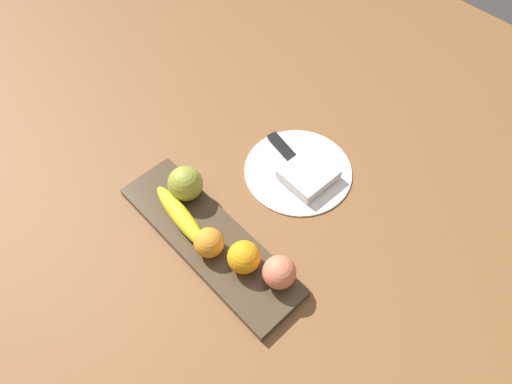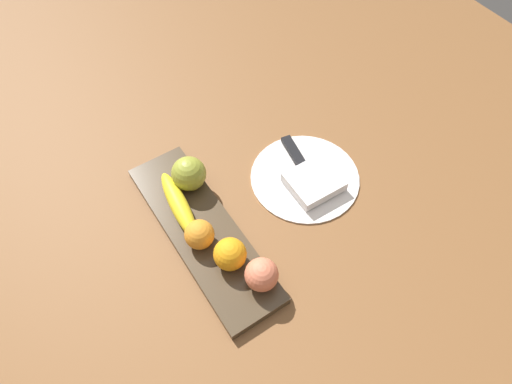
{
  "view_description": "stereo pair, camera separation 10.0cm",
  "coord_description": "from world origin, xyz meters",
  "px_view_note": "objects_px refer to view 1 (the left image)",
  "views": [
    {
      "loc": [
        0.36,
        -0.22,
        0.88
      ],
      "look_at": [
        -0.05,
        0.17,
        0.05
      ],
      "focal_mm": 32.29,
      "sensor_mm": 36.0,
      "label": 1
    },
    {
      "loc": [
        0.43,
        -0.14,
        0.88
      ],
      "look_at": [
        -0.05,
        0.17,
        0.05
      ],
      "focal_mm": 32.29,
      "sensor_mm": 36.0,
      "label": 2
    }
  ],
  "objects_px": {
    "orange_near_apple": "(244,257)",
    "fruit_tray": "(209,239)",
    "apple": "(185,184)",
    "dinner_plate": "(298,170)",
    "folded_napkin": "(309,174)",
    "knife": "(285,151)",
    "banana": "(181,216)",
    "orange_near_banana": "(209,243)",
    "peach": "(279,272)"
  },
  "relations": [
    {
      "from": "fruit_tray",
      "to": "folded_napkin",
      "type": "relative_size",
      "value": 4.04
    },
    {
      "from": "apple",
      "to": "dinner_plate",
      "type": "distance_m",
      "value": 0.27
    },
    {
      "from": "fruit_tray",
      "to": "orange_near_apple",
      "type": "xyz_separation_m",
      "value": [
        0.1,
        0.01,
        0.04
      ]
    },
    {
      "from": "dinner_plate",
      "to": "orange_near_apple",
      "type": "bearing_deg",
      "value": -69.52
    },
    {
      "from": "orange_near_banana",
      "to": "orange_near_apple",
      "type": "bearing_deg",
      "value": 21.1
    },
    {
      "from": "orange_near_banana",
      "to": "apple",
      "type": "bearing_deg",
      "value": 159.21
    },
    {
      "from": "apple",
      "to": "banana",
      "type": "relative_size",
      "value": 0.41
    },
    {
      "from": "apple",
      "to": "dinner_plate",
      "type": "bearing_deg",
      "value": 63.73
    },
    {
      "from": "folded_napkin",
      "to": "knife",
      "type": "height_order",
      "value": "folded_napkin"
    },
    {
      "from": "fruit_tray",
      "to": "knife",
      "type": "xyz_separation_m",
      "value": [
        -0.06,
        0.29,
        0.0
      ]
    },
    {
      "from": "banana",
      "to": "orange_near_apple",
      "type": "bearing_deg",
      "value": 15.57
    },
    {
      "from": "apple",
      "to": "banana",
      "type": "bearing_deg",
      "value": -48.05
    },
    {
      "from": "fruit_tray",
      "to": "peach",
      "type": "height_order",
      "value": "peach"
    },
    {
      "from": "banana",
      "to": "dinner_plate",
      "type": "xyz_separation_m",
      "value": [
        0.07,
        0.29,
        -0.04
      ]
    },
    {
      "from": "peach",
      "to": "knife",
      "type": "relative_size",
      "value": 0.37
    },
    {
      "from": "apple",
      "to": "peach",
      "type": "distance_m",
      "value": 0.29
    },
    {
      "from": "fruit_tray",
      "to": "orange_near_banana",
      "type": "bearing_deg",
      "value": -34.11
    },
    {
      "from": "orange_near_apple",
      "to": "orange_near_banana",
      "type": "relative_size",
      "value": 1.08
    },
    {
      "from": "banana",
      "to": "peach",
      "type": "bearing_deg",
      "value": 19.37
    },
    {
      "from": "peach",
      "to": "dinner_plate",
      "type": "relative_size",
      "value": 0.26
    },
    {
      "from": "fruit_tray",
      "to": "apple",
      "type": "relative_size",
      "value": 5.94
    },
    {
      "from": "orange_near_apple",
      "to": "orange_near_banana",
      "type": "bearing_deg",
      "value": -158.9
    },
    {
      "from": "orange_near_apple",
      "to": "folded_napkin",
      "type": "distance_m",
      "value": 0.28
    },
    {
      "from": "apple",
      "to": "folded_napkin",
      "type": "relative_size",
      "value": 0.68
    },
    {
      "from": "fruit_tray",
      "to": "banana",
      "type": "relative_size",
      "value": 2.45
    },
    {
      "from": "fruit_tray",
      "to": "folded_napkin",
      "type": "xyz_separation_m",
      "value": [
        0.03,
        0.28,
        0.01
      ]
    },
    {
      "from": "dinner_plate",
      "to": "folded_napkin",
      "type": "bearing_deg",
      "value": 0.0
    },
    {
      "from": "fruit_tray",
      "to": "knife",
      "type": "relative_size",
      "value": 2.57
    },
    {
      "from": "orange_near_apple",
      "to": "peach",
      "type": "relative_size",
      "value": 1.01
    },
    {
      "from": "orange_near_banana",
      "to": "knife",
      "type": "relative_size",
      "value": 0.35
    },
    {
      "from": "peach",
      "to": "apple",
      "type": "bearing_deg",
      "value": -179.59
    },
    {
      "from": "fruit_tray",
      "to": "orange_near_apple",
      "type": "height_order",
      "value": "orange_near_apple"
    },
    {
      "from": "peach",
      "to": "dinner_plate",
      "type": "distance_m",
      "value": 0.3
    },
    {
      "from": "banana",
      "to": "orange_near_apple",
      "type": "xyz_separation_m",
      "value": [
        0.17,
        0.03,
        0.01
      ]
    },
    {
      "from": "orange_near_banana",
      "to": "folded_napkin",
      "type": "distance_m",
      "value": 0.3
    },
    {
      "from": "orange_near_apple",
      "to": "fruit_tray",
      "type": "bearing_deg",
      "value": -173.47
    },
    {
      "from": "orange_near_apple",
      "to": "orange_near_banana",
      "type": "height_order",
      "value": "orange_near_apple"
    },
    {
      "from": "dinner_plate",
      "to": "fruit_tray",
      "type": "bearing_deg",
      "value": -90.0
    },
    {
      "from": "dinner_plate",
      "to": "apple",
      "type": "bearing_deg",
      "value": -116.27
    },
    {
      "from": "fruit_tray",
      "to": "knife",
      "type": "height_order",
      "value": "same"
    },
    {
      "from": "apple",
      "to": "knife",
      "type": "xyz_separation_m",
      "value": [
        0.06,
        0.26,
        -0.05
      ]
    },
    {
      "from": "knife",
      "to": "apple",
      "type": "bearing_deg",
      "value": -92.87
    },
    {
      "from": "orange_near_banana",
      "to": "folded_napkin",
      "type": "relative_size",
      "value": 0.55
    },
    {
      "from": "dinner_plate",
      "to": "knife",
      "type": "distance_m",
      "value": 0.06
    },
    {
      "from": "orange_near_banana",
      "to": "folded_napkin",
      "type": "xyz_separation_m",
      "value": [
        0.01,
        0.29,
        -0.03
      ]
    },
    {
      "from": "banana",
      "to": "knife",
      "type": "distance_m",
      "value": 0.31
    },
    {
      "from": "dinner_plate",
      "to": "banana",
      "type": "bearing_deg",
      "value": -103.45
    },
    {
      "from": "orange_near_banana",
      "to": "peach",
      "type": "xyz_separation_m",
      "value": [
        0.15,
        0.06,
        0.0
      ]
    },
    {
      "from": "folded_napkin",
      "to": "orange_near_apple",
      "type": "bearing_deg",
      "value": -75.83
    },
    {
      "from": "dinner_plate",
      "to": "knife",
      "type": "xyz_separation_m",
      "value": [
        -0.06,
        0.02,
        0.01
      ]
    }
  ]
}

